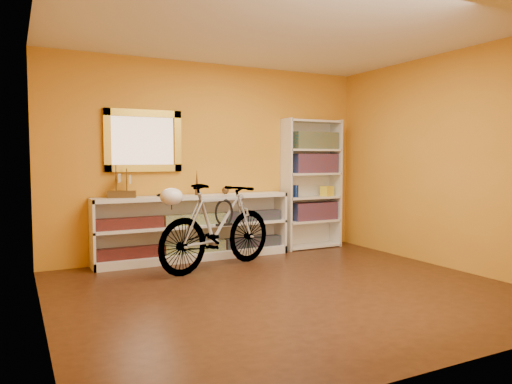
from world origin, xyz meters
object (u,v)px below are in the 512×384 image
bicycle (218,226)px  helmet (171,197)px  bookcase (312,184)px  console_unit (195,228)px

bicycle → helmet: (-0.64, -0.22, 0.39)m
helmet → bookcase: bearing=19.7°
bicycle → helmet: size_ratio=6.99×
bookcase → bicycle: (-1.77, -0.64, -0.43)m
console_unit → bookcase: (1.84, 0.03, 0.52)m
bookcase → helmet: size_ratio=7.55×
helmet → console_unit: bearing=56.0°
bicycle → console_unit: bearing=-12.7°
bookcase → bicycle: bearing=-160.1°
bookcase → helmet: bookcase is taller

